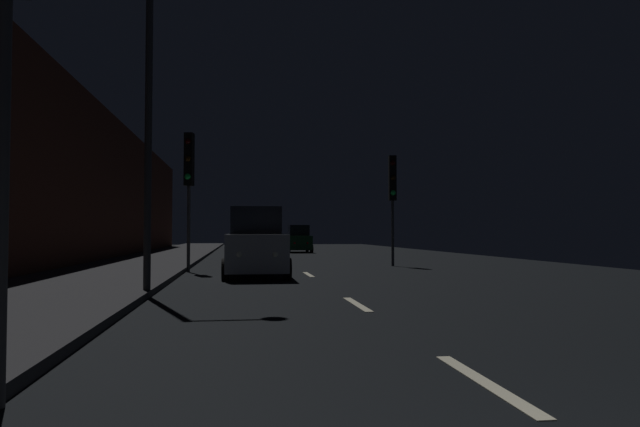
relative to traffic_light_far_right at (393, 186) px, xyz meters
name	(u,v)px	position (x,y,z in m)	size (l,w,h in m)	color
ground	(289,263)	(-4.10, 3.35, -3.38)	(25.20, 84.00, 0.02)	black
sidewalk_left	(148,262)	(-10.50, 3.35, -3.30)	(4.40, 84.00, 0.15)	#28282B
building_facade_left	(65,174)	(-13.10, -0.15, 0.30)	(0.80, 63.00, 7.34)	#472319
lane_centerline	(350,300)	(-4.10, -11.59, -3.36)	(0.16, 16.04, 0.01)	beige
traffic_light_far_right	(393,186)	(0.00, 0.00, 0.00)	(0.35, 0.48, 4.67)	#38383A
traffic_light_far_left	(189,171)	(-8.20, -2.55, 0.26)	(0.36, 0.48, 4.98)	#38383A
streetlamp_overhead	(169,73)	(-7.95, -10.34, 1.61)	(1.70, 0.44, 7.58)	#2D2D30
car_approaching_headlights	(255,245)	(-5.89, -4.89, -2.36)	(2.03, 4.41, 2.22)	#A5A8AD
car_distant_taillights	(298,240)	(-2.24, 17.26, -2.48)	(1.79, 3.87, 1.95)	#0F3819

